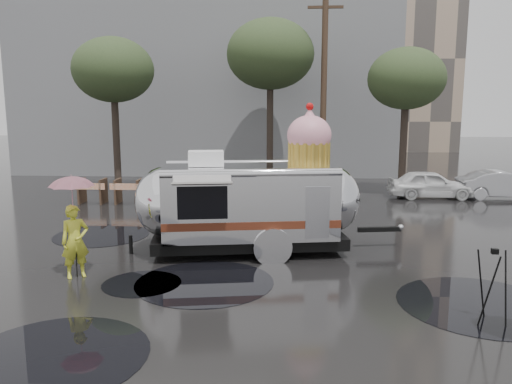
{
  "coord_description": "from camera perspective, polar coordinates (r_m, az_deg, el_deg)",
  "views": [
    {
      "loc": [
        0.75,
        -9.56,
        3.82
      ],
      "look_at": [
        -0.01,
        3.5,
        1.62
      ],
      "focal_mm": 35.0,
      "sensor_mm": 36.0,
      "label": 1
    }
  ],
  "objects": [
    {
      "name": "tripod",
      "position": [
        9.92,
        25.41,
        -9.09
      ],
      "size": [
        0.52,
        0.58,
        1.39
      ],
      "rotation": [
        0.0,
        0.0,
        -0.05
      ],
      "color": "black",
      "rests_on": "ground"
    },
    {
      "name": "ground",
      "position": [
        10.32,
        -1.08,
        -12.16
      ],
      "size": [
        120.0,
        120.0,
        0.0
      ],
      "primitive_type": "plane",
      "color": "black",
      "rests_on": "ground"
    },
    {
      "name": "tree_right",
      "position": [
        23.2,
        16.81,
        12.21
      ],
      "size": [
        3.36,
        3.36,
        6.42
      ],
      "color": "#382D26",
      "rests_on": "ground"
    },
    {
      "name": "tree_left",
      "position": [
        23.91,
        -16.01,
        13.18
      ],
      "size": [
        3.64,
        3.64,
        6.95
      ],
      "color": "#382D26",
      "rests_on": "ground"
    },
    {
      "name": "tree_mid",
      "position": [
        24.7,
        1.64,
        15.4
      ],
      "size": [
        4.2,
        4.2,
        8.03
      ],
      "color": "#382D26",
      "rests_on": "ground"
    },
    {
      "name": "grey_building",
      "position": [
        34.0,
        -4.85,
        14.03
      ],
      "size": [
        22.0,
        12.0,
        13.0
      ],
      "primitive_type": "cube",
      "color": "slate",
      "rests_on": "ground"
    },
    {
      "name": "umbrella_pink",
      "position": [
        11.84,
        -20.28,
        -0.08
      ],
      "size": [
        1.2,
        1.2,
        2.37
      ],
      "color": "pink",
      "rests_on": "ground"
    },
    {
      "name": "person_left",
      "position": [
        12.06,
        -19.97,
        -5.34
      ],
      "size": [
        0.73,
        0.68,
        1.68
      ],
      "primitive_type": "imported",
      "rotation": [
        0.0,
        0.0,
        0.61
      ],
      "color": "gold",
      "rests_on": "ground"
    },
    {
      "name": "barricade_row",
      "position": [
        20.78,
        -14.35,
        0.12
      ],
      "size": [
        4.3,
        0.8,
        1.0
      ],
      "color": "#473323",
      "rests_on": "ground"
    },
    {
      "name": "puddles",
      "position": [
        11.07,
        -5.11,
        -10.63
      ],
      "size": [
        12.47,
        10.34,
        0.01
      ],
      "color": "black",
      "rests_on": "ground"
    },
    {
      "name": "airstream_trailer",
      "position": [
        13.31,
        -0.45,
        -0.83
      ],
      "size": [
        7.44,
        3.56,
        4.04
      ],
      "rotation": [
        0.0,
        0.0,
        0.16
      ],
      "color": "silver",
      "rests_on": "ground"
    },
    {
      "name": "utility_pole",
      "position": [
        23.64,
        7.74,
        11.4
      ],
      "size": [
        1.6,
        0.28,
        9.0
      ],
      "color": "#473323",
      "rests_on": "ground"
    }
  ]
}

